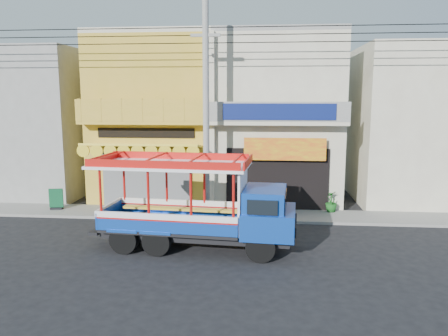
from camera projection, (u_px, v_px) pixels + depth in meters
The scene contains 12 objects.
ground at pixel (223, 246), 15.24m from camera, with size 90.00×90.00×0.00m, color black.
sidewalk at pixel (231, 215), 19.17m from camera, with size 30.00×2.00×0.12m, color slate.
shophouse_left at pixel (161, 118), 22.77m from camera, with size 6.00×7.50×8.24m.
shophouse_right at pixel (276, 118), 22.24m from camera, with size 6.00×6.75×8.24m.
party_pilaster at pixel (211, 124), 19.46m from camera, with size 0.35×0.30×8.00m, color #BDB39B.
filler_building_left at pixel (33, 123), 23.48m from camera, with size 6.00×6.00×7.60m, color gray.
filler_building_right at pixel (418, 125), 21.70m from camera, with size 6.00×6.00×7.60m, color #BDB39B.
utility_pole at pixel (210, 100), 17.76m from camera, with size 28.00×0.26×9.00m.
songthaew_truck at pixel (210, 206), 14.74m from camera, with size 6.99×2.75×3.19m.
green_sign at pixel (56, 201), 19.82m from camera, with size 0.62×0.37×0.95m.
potted_plant_a at pixel (257, 201), 19.50m from camera, with size 0.84×0.73×0.93m, color #18561B.
potted_plant_c at pixel (331, 201), 19.38m from camera, with size 0.52×0.52×0.93m, color #18561B.
Camera 1 is at (1.35, -14.55, 5.14)m, focal length 35.00 mm.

